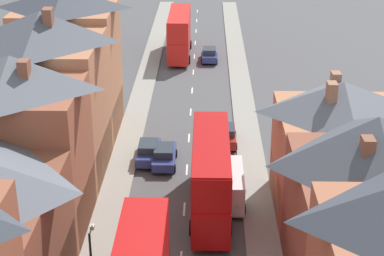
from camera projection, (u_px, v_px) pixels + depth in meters
The scene contains 10 objects.
pavement_left at pixel (133, 128), 57.26m from camera, with size 2.20×104.00×0.14m, color gray.
pavement_right at pixel (247, 129), 57.05m from camera, with size 2.20×104.00×0.14m, color gray.
centre_line_dashes at pixel (189, 138), 55.35m from camera, with size 0.14×97.80×0.01m.
double_decker_bus_mid_street at pixel (179, 33), 76.48m from camera, with size 2.74×10.80×5.30m.
double_decker_bus_far_approaching at pixel (211, 174), 43.00m from camera, with size 2.74×10.80×5.30m.
car_near_blue at pixel (225, 135), 53.90m from camera, with size 1.90×4.14×1.67m.
car_near_silver at pixel (164, 155), 50.36m from camera, with size 1.90×4.39×1.59m.
car_parked_right_a at pixel (149, 151), 51.00m from camera, with size 1.90×4.28×1.63m.
car_mid_black at pixel (209, 54), 75.41m from camera, with size 1.90×4.23×1.61m.
delivery_van at pixel (229, 185), 44.72m from camera, with size 2.20×5.20×2.41m.
Camera 1 is at (1.41, -14.46, 22.72)m, focal length 60.00 mm.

